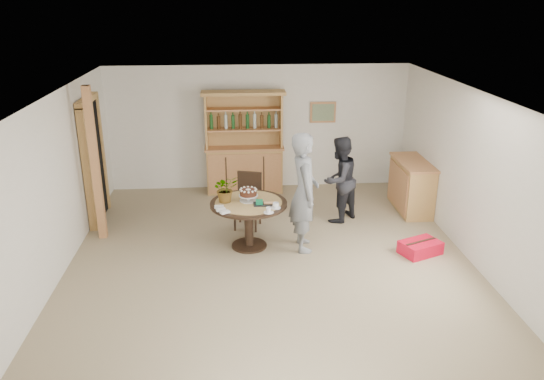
% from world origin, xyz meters
% --- Properties ---
extents(ground, '(7.00, 7.00, 0.00)m').
position_xyz_m(ground, '(0.00, 0.00, 0.00)').
color(ground, tan).
rests_on(ground, ground).
extents(room_shell, '(6.04, 7.04, 2.52)m').
position_xyz_m(room_shell, '(0.00, 0.01, 1.74)').
color(room_shell, white).
rests_on(room_shell, ground).
extents(doorway, '(0.13, 1.10, 2.18)m').
position_xyz_m(doorway, '(-2.93, 2.00, 1.11)').
color(doorway, black).
rests_on(doorway, ground).
extents(pine_post, '(0.12, 0.12, 2.50)m').
position_xyz_m(pine_post, '(-2.70, 1.20, 1.25)').
color(pine_post, tan).
rests_on(pine_post, ground).
extents(hutch, '(1.62, 0.54, 2.04)m').
position_xyz_m(hutch, '(-0.30, 3.24, 0.69)').
color(hutch, tan).
rests_on(hutch, ground).
extents(sideboard, '(0.54, 1.26, 0.94)m').
position_xyz_m(sideboard, '(2.74, 2.00, 0.47)').
color(sideboard, tan).
rests_on(sideboard, ground).
extents(dining_table, '(1.20, 1.20, 0.76)m').
position_xyz_m(dining_table, '(-0.30, 0.67, 0.60)').
color(dining_table, black).
rests_on(dining_table, ground).
extents(dining_chair, '(0.51, 0.51, 0.95)m').
position_xyz_m(dining_chair, '(-0.28, 1.50, 0.54)').
color(dining_chair, black).
rests_on(dining_chair, ground).
extents(birthday_cake, '(0.30, 0.30, 0.20)m').
position_xyz_m(birthday_cake, '(-0.30, 0.72, 0.88)').
color(birthday_cake, white).
rests_on(birthday_cake, dining_table).
extents(flower_vase, '(0.47, 0.44, 0.42)m').
position_xyz_m(flower_vase, '(-0.65, 0.72, 0.97)').
color(flower_vase, '#3F7233').
rests_on(flower_vase, dining_table).
extents(gift_tray, '(0.30, 0.20, 0.08)m').
position_xyz_m(gift_tray, '(-0.09, 0.55, 0.79)').
color(gift_tray, black).
rests_on(gift_tray, dining_table).
extents(coffee_cup_a, '(0.15, 0.15, 0.09)m').
position_xyz_m(coffee_cup_a, '(0.10, 0.39, 0.80)').
color(coffee_cup_a, white).
rests_on(coffee_cup_a, dining_table).
extents(coffee_cup_b, '(0.15, 0.15, 0.08)m').
position_xyz_m(coffee_cup_b, '(-0.02, 0.22, 0.79)').
color(coffee_cup_b, white).
rests_on(coffee_cup_b, dining_table).
extents(napkins, '(0.24, 0.33, 0.03)m').
position_xyz_m(napkins, '(-0.71, 0.36, 0.77)').
color(napkins, white).
rests_on(napkins, dining_table).
extents(teen_boy, '(0.46, 0.69, 1.87)m').
position_xyz_m(teen_boy, '(0.55, 0.57, 0.94)').
color(teen_boy, slate).
rests_on(teen_boy, ground).
extents(adult_person, '(0.94, 0.92, 1.52)m').
position_xyz_m(adult_person, '(1.30, 1.61, 0.76)').
color(adult_person, black).
rests_on(adult_person, ground).
extents(red_suitcase, '(0.71, 0.60, 0.21)m').
position_xyz_m(red_suitcase, '(2.33, 0.22, 0.10)').
color(red_suitcase, red).
rests_on(red_suitcase, ground).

